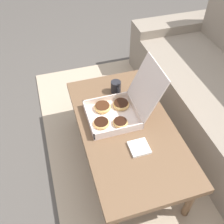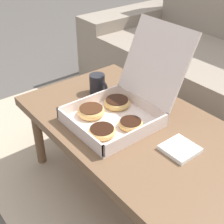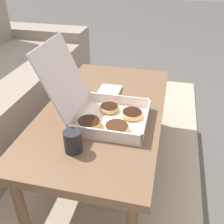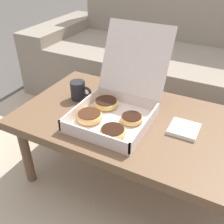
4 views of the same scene
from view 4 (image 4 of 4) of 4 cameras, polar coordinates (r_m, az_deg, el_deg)
name	(u,v)px [view 4 (image 4 of 4)]	position (r m, az deg, el deg)	size (l,w,h in m)	color
ground_plane	(143,171)	(1.43, 6.78, -12.65)	(12.00, 12.00, 0.00)	#514C47
area_rug	(161,139)	(1.65, 10.68, -5.74)	(2.42, 1.84, 0.01)	tan
couch	(189,64)	(1.94, 16.49, 10.00)	(2.30, 0.81, 0.95)	gray
coffee_table	(141,128)	(1.14, 6.25, -3.41)	(1.08, 0.58, 0.38)	brown
pastry_box	(114,105)	(1.11, 0.54, 1.61)	(0.31, 0.45, 0.35)	silver
coffee_mug	(79,90)	(1.26, -7.29, 4.67)	(0.11, 0.07, 0.09)	#232328
napkin_stack	(184,129)	(1.09, 15.40, -3.60)	(0.11, 0.11, 0.02)	white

